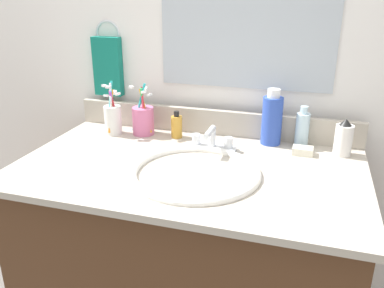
{
  "coord_description": "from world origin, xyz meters",
  "views": [
    {
      "loc": [
        0.34,
        -1.07,
        1.27
      ],
      "look_at": [
        0.01,
        0.0,
        0.83
      ],
      "focal_mm": 37.96,
      "sensor_mm": 36.0,
      "label": 1
    }
  ],
  "objects_px": {
    "faucet": "(212,142)",
    "bottle_lotion_white": "(344,139)",
    "bottle_gel_clear": "(302,129)",
    "soap_bar": "(303,151)",
    "bottle_shampoo_blue": "(272,119)",
    "bottle_oil_amber": "(177,126)",
    "hand_towel": "(108,66)",
    "cup_pink": "(143,120)",
    "cup_white_ceramic": "(113,118)"
  },
  "relations": [
    {
      "from": "faucet",
      "to": "bottle_lotion_white",
      "type": "xyz_separation_m",
      "value": [
        0.41,
        0.08,
        0.03
      ]
    },
    {
      "from": "faucet",
      "to": "bottle_gel_clear",
      "type": "bearing_deg",
      "value": 24.19
    },
    {
      "from": "bottle_gel_clear",
      "to": "soap_bar",
      "type": "distance_m",
      "value": 0.09
    },
    {
      "from": "bottle_shampoo_blue",
      "to": "bottle_oil_amber",
      "type": "height_order",
      "value": "bottle_shampoo_blue"
    },
    {
      "from": "bottle_oil_amber",
      "to": "hand_towel",
      "type": "bearing_deg",
      "value": 162.47
    },
    {
      "from": "bottle_shampoo_blue",
      "to": "bottle_lotion_white",
      "type": "height_order",
      "value": "bottle_shampoo_blue"
    },
    {
      "from": "cup_pink",
      "to": "soap_bar",
      "type": "height_order",
      "value": "cup_pink"
    },
    {
      "from": "bottle_shampoo_blue",
      "to": "cup_white_ceramic",
      "type": "relative_size",
      "value": 0.98
    },
    {
      "from": "bottle_gel_clear",
      "to": "bottle_oil_amber",
      "type": "bearing_deg",
      "value": -174.16
    },
    {
      "from": "hand_towel",
      "to": "bottle_gel_clear",
      "type": "relative_size",
      "value": 1.59
    },
    {
      "from": "bottle_gel_clear",
      "to": "bottle_oil_amber",
      "type": "relative_size",
      "value": 1.43
    },
    {
      "from": "bottle_shampoo_blue",
      "to": "soap_bar",
      "type": "distance_m",
      "value": 0.15
    },
    {
      "from": "cup_pink",
      "to": "faucet",
      "type": "bearing_deg",
      "value": -16.08
    },
    {
      "from": "bottle_gel_clear",
      "to": "soap_bar",
      "type": "bearing_deg",
      "value": -82.85
    },
    {
      "from": "hand_towel",
      "to": "cup_pink",
      "type": "bearing_deg",
      "value": -28.76
    },
    {
      "from": "faucet",
      "to": "cup_pink",
      "type": "relative_size",
      "value": 0.85
    },
    {
      "from": "hand_towel",
      "to": "faucet",
      "type": "relative_size",
      "value": 1.38
    },
    {
      "from": "bottle_gel_clear",
      "to": "bottle_shampoo_blue",
      "type": "height_order",
      "value": "bottle_shampoo_blue"
    },
    {
      "from": "faucet",
      "to": "soap_bar",
      "type": "relative_size",
      "value": 2.5
    },
    {
      "from": "faucet",
      "to": "bottle_lotion_white",
      "type": "bearing_deg",
      "value": 11.27
    },
    {
      "from": "cup_white_ceramic",
      "to": "soap_bar",
      "type": "height_order",
      "value": "cup_white_ceramic"
    },
    {
      "from": "hand_towel",
      "to": "soap_bar",
      "type": "relative_size",
      "value": 3.44
    },
    {
      "from": "bottle_lotion_white",
      "to": "cup_white_ceramic",
      "type": "relative_size",
      "value": 0.62
    },
    {
      "from": "hand_towel",
      "to": "faucet",
      "type": "xyz_separation_m",
      "value": [
        0.46,
        -0.18,
        -0.19
      ]
    },
    {
      "from": "faucet",
      "to": "cup_white_ceramic",
      "type": "height_order",
      "value": "cup_white_ceramic"
    },
    {
      "from": "bottle_oil_amber",
      "to": "soap_bar",
      "type": "bearing_deg",
      "value": -4.22
    },
    {
      "from": "bottle_lotion_white",
      "to": "cup_white_ceramic",
      "type": "bearing_deg",
      "value": -177.79
    },
    {
      "from": "cup_white_ceramic",
      "to": "cup_pink",
      "type": "relative_size",
      "value": 1.04
    },
    {
      "from": "hand_towel",
      "to": "cup_white_ceramic",
      "type": "distance_m",
      "value": 0.22
    },
    {
      "from": "bottle_lotion_white",
      "to": "soap_bar",
      "type": "relative_size",
      "value": 1.89
    },
    {
      "from": "cup_pink",
      "to": "bottle_oil_amber",
      "type": "bearing_deg",
      "value": 0.8
    },
    {
      "from": "bottle_lotion_white",
      "to": "bottle_shampoo_blue",
      "type": "bearing_deg",
      "value": 171.04
    },
    {
      "from": "cup_white_ceramic",
      "to": "soap_bar",
      "type": "xyz_separation_m",
      "value": [
        0.67,
        -0.0,
        -0.05
      ]
    },
    {
      "from": "bottle_shampoo_blue",
      "to": "cup_pink",
      "type": "xyz_separation_m",
      "value": [
        -0.46,
        -0.04,
        -0.03
      ]
    },
    {
      "from": "bottle_shampoo_blue",
      "to": "cup_pink",
      "type": "bearing_deg",
      "value": -175.22
    },
    {
      "from": "hand_towel",
      "to": "cup_white_ceramic",
      "type": "height_order",
      "value": "hand_towel"
    },
    {
      "from": "faucet",
      "to": "bottle_gel_clear",
      "type": "relative_size",
      "value": 1.16
    },
    {
      "from": "bottle_gel_clear",
      "to": "cup_white_ceramic",
      "type": "relative_size",
      "value": 0.7
    },
    {
      "from": "faucet",
      "to": "bottle_shampoo_blue",
      "type": "relative_size",
      "value": 0.84
    },
    {
      "from": "soap_bar",
      "to": "bottle_oil_amber",
      "type": "bearing_deg",
      "value": 175.78
    },
    {
      "from": "faucet",
      "to": "cup_pink",
      "type": "height_order",
      "value": "cup_pink"
    },
    {
      "from": "bottle_gel_clear",
      "to": "cup_white_ceramic",
      "type": "height_order",
      "value": "cup_white_ceramic"
    },
    {
      "from": "hand_towel",
      "to": "bottle_oil_amber",
      "type": "relative_size",
      "value": 2.28
    },
    {
      "from": "cup_white_ceramic",
      "to": "cup_pink",
      "type": "bearing_deg",
      "value": 15.22
    },
    {
      "from": "faucet",
      "to": "cup_white_ceramic",
      "type": "bearing_deg",
      "value": 172.43
    },
    {
      "from": "bottle_shampoo_blue",
      "to": "bottle_lotion_white",
      "type": "distance_m",
      "value": 0.24
    },
    {
      "from": "bottle_lotion_white",
      "to": "hand_towel",
      "type": "bearing_deg",
      "value": 173.59
    },
    {
      "from": "cup_pink",
      "to": "bottle_lotion_white",
      "type": "bearing_deg",
      "value": 0.14
    },
    {
      "from": "bottle_shampoo_blue",
      "to": "bottle_oil_amber",
      "type": "distance_m",
      "value": 0.33
    },
    {
      "from": "bottle_lotion_white",
      "to": "bottle_oil_amber",
      "type": "xyz_separation_m",
      "value": [
        -0.56,
        0.0,
        -0.01
      ]
    }
  ]
}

